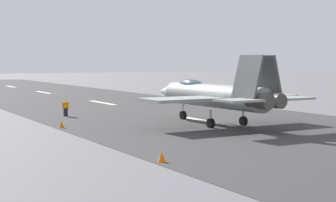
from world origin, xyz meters
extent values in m
plane|color=slate|center=(0.00, 0.00, 0.00)|extent=(400.00, 400.00, 0.00)
cube|color=#383637|center=(0.00, 0.00, 0.01)|extent=(240.00, 26.00, 0.02)
cube|color=white|center=(-0.04, 0.00, 0.02)|extent=(8.00, 0.70, 0.00)
cube|color=white|center=(24.56, 0.00, 0.02)|extent=(8.00, 0.70, 0.00)
cube|color=white|center=(50.94, 0.00, 0.02)|extent=(8.00, 0.70, 0.00)
cube|color=white|center=(74.65, 0.00, 0.02)|extent=(8.00, 0.70, 0.00)
cylinder|color=gray|center=(-2.22, 0.86, 2.35)|extent=(12.36, 2.39, 1.89)
cone|color=gray|center=(5.34, 1.16, 2.35)|extent=(2.90, 1.72, 1.61)
ellipsoid|color=#3F5160|center=(1.25, 1.00, 3.06)|extent=(3.64, 1.24, 1.10)
cylinder|color=#47423D|center=(-8.54, 1.15, 2.35)|extent=(2.24, 1.19, 1.10)
cylinder|color=#47423D|center=(-8.49, 0.05, 2.35)|extent=(2.24, 1.19, 1.10)
cube|color=gray|center=(-3.37, 4.64, 2.25)|extent=(3.63, 5.89, 0.24)
cube|color=gray|center=(-3.06, -3.01, 2.25)|extent=(3.63, 5.89, 0.24)
cube|color=gray|center=(-8.61, 3.00, 2.45)|extent=(2.51, 2.89, 0.16)
cube|color=gray|center=(-8.42, -1.79, 2.45)|extent=(2.51, 2.89, 0.16)
cube|color=#4A4C4F|center=(-7.61, 1.54, 4.05)|extent=(2.64, 1.05, 3.14)
cube|color=#4A4C4F|center=(-7.53, -0.26, 4.05)|extent=(2.64, 1.05, 3.14)
cylinder|color=silver|center=(2.51, 1.05, 0.70)|extent=(0.18, 0.18, 1.40)
cylinder|color=black|center=(2.51, 1.05, 0.38)|extent=(0.77, 0.33, 0.76)
cylinder|color=silver|center=(-4.08, 2.38, 0.70)|extent=(0.18, 0.18, 1.40)
cylinder|color=black|center=(-4.08, 2.38, 0.38)|extent=(0.77, 0.33, 0.76)
cylinder|color=silver|center=(-3.95, -0.81, 0.70)|extent=(0.18, 0.18, 1.40)
cylinder|color=black|center=(-3.95, -0.81, 0.38)|extent=(0.77, 0.33, 0.76)
cube|color=#1E2338|center=(10.12, 9.37, 0.43)|extent=(0.24, 0.36, 0.86)
cube|color=orange|center=(10.12, 9.37, 1.07)|extent=(0.39, 0.50, 0.59)
sphere|color=tan|center=(10.12, 9.37, 1.52)|extent=(0.22, 0.22, 0.22)
cylinder|color=orange|center=(10.04, 9.66, 1.04)|extent=(0.10, 0.10, 0.55)
cylinder|color=orange|center=(10.20, 9.08, 1.04)|extent=(0.10, 0.10, 0.55)
cone|color=orange|center=(-15.18, 12.49, 0.28)|extent=(0.44, 0.44, 0.55)
cone|color=orange|center=(1.51, 12.49, 0.28)|extent=(0.44, 0.44, 0.55)
camera|label=1|loc=(-40.14, 25.59, 5.15)|focal=59.58mm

